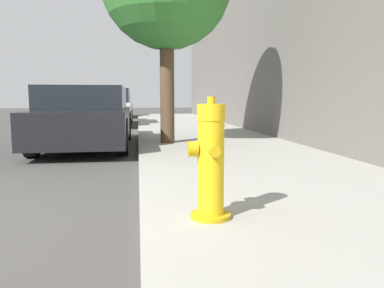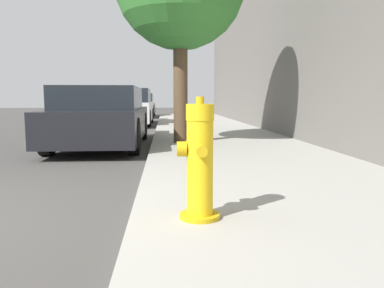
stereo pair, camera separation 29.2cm
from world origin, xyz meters
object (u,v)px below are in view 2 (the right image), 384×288
object	(u,v)px
fire_hydrant	(199,163)
parked_car_mid	(130,108)
parked_car_far	(138,105)
parked_car_near	(102,117)

from	to	relation	value
fire_hydrant	parked_car_mid	distance (m)	12.28
parked_car_mid	parked_car_far	size ratio (longest dim) A/B	1.03
parked_car_near	parked_car_mid	xyz separation A→B (m)	(-0.01, 6.75, 0.05)
parked_car_near	parked_car_mid	distance (m)	6.75
fire_hydrant	parked_car_mid	xyz separation A→B (m)	(-1.65, 12.17, 0.14)
parked_car_mid	fire_hydrant	bearing A→B (deg)	-82.27
parked_car_far	parked_car_mid	bearing A→B (deg)	-88.63
parked_car_mid	parked_car_far	bearing A→B (deg)	91.37
fire_hydrant	parked_car_near	distance (m)	5.67
fire_hydrant	parked_car_mid	size ratio (longest dim) A/B	0.22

